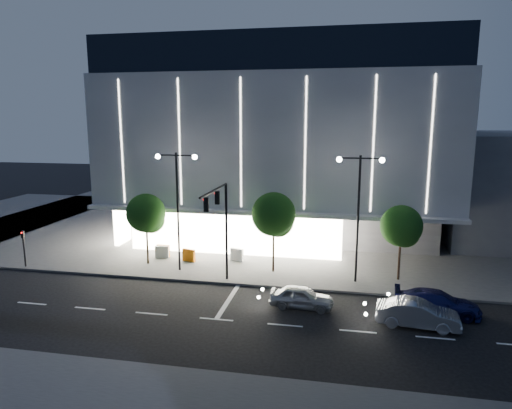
{
  "coord_description": "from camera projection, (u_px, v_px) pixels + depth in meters",
  "views": [
    {
      "loc": [
        8.95,
        -25.24,
        11.44
      ],
      "look_at": [
        2.48,
        8.04,
        5.0
      ],
      "focal_mm": 32.0,
      "sensor_mm": 36.0,
      "label": 1
    }
  ],
  "objects": [
    {
      "name": "tree_mid",
      "position": [
        274.0,
        217.0,
        33.37
      ],
      "size": [
        3.25,
        3.25,
        6.15
      ],
      "color": "black",
      "rests_on": "ground"
    },
    {
      "name": "barrier_a",
      "position": [
        163.0,
        251.0,
        37.64
      ],
      "size": [
        1.12,
        0.34,
        1.0
      ],
      "primitive_type": "cube",
      "rotation": [
        0.0,
        0.0,
        -0.09
      ],
      "color": "orange",
      "rests_on": "sidewalk_museum"
    },
    {
      "name": "car_lead",
      "position": [
        302.0,
        297.0,
        27.87
      ],
      "size": [
        4.0,
        1.81,
        1.33
      ],
      "primitive_type": "imported",
      "rotation": [
        0.0,
        0.0,
        1.51
      ],
      "color": "#9EA1A5",
      "rests_on": "ground"
    },
    {
      "name": "ground",
      "position": [
        192.0,
        306.0,
        28.16
      ],
      "size": [
        160.0,
        160.0,
        0.0
      ],
      "primitive_type": "plane",
      "color": "black",
      "rests_on": "ground"
    },
    {
      "name": "car_second",
      "position": [
        418.0,
        314.0,
        25.33
      ],
      "size": [
        4.64,
        2.05,
        1.48
      ],
      "primitive_type": "imported",
      "rotation": [
        0.0,
        0.0,
        1.46
      ],
      "color": "#B8B9C0",
      "rests_on": "ground"
    },
    {
      "name": "car_third",
      "position": [
        437.0,
        303.0,
        26.91
      ],
      "size": [
        5.06,
        2.44,
        1.42
      ],
      "primitive_type": "imported",
      "rotation": [
        0.0,
        0.0,
        1.48
      ],
      "color": "#161754",
      "rests_on": "ground"
    },
    {
      "name": "sidewalk_museum",
      "position": [
        306.0,
        223.0,
        50.35
      ],
      "size": [
        70.0,
        40.0,
        0.15
      ],
      "primitive_type": "cube",
      "color": "#474747",
      "rests_on": "ground"
    },
    {
      "name": "street_lamp_east",
      "position": [
        359.0,
        200.0,
        30.96
      ],
      "size": [
        3.16,
        0.36,
        9.0
      ],
      "color": "black",
      "rests_on": "ground"
    },
    {
      "name": "barrier_b",
      "position": [
        162.0,
        252.0,
        37.37
      ],
      "size": [
        1.13,
        0.43,
        1.0
      ],
      "primitive_type": "cube",
      "rotation": [
        0.0,
        0.0,
        0.17
      ],
      "color": "silver",
      "rests_on": "sidewalk_museum"
    },
    {
      "name": "traffic_mast",
      "position": [
        221.0,
        216.0,
        30.25
      ],
      "size": [
        0.33,
        5.89,
        7.07
      ],
      "color": "black",
      "rests_on": "ground"
    },
    {
      "name": "museum",
      "position": [
        287.0,
        139.0,
        47.38
      ],
      "size": [
        30.0,
        25.8,
        18.0
      ],
      "color": "#4C4C51",
      "rests_on": "ground"
    },
    {
      "name": "barrier_c",
      "position": [
        189.0,
        255.0,
        36.45
      ],
      "size": [
        1.13,
        0.53,
        1.0
      ],
      "primitive_type": "cube",
      "rotation": [
        0.0,
        0.0,
        -0.27
      ],
      "color": "orange",
      "rests_on": "sidewalk_museum"
    },
    {
      "name": "barrier_d",
      "position": [
        237.0,
        255.0,
        36.6
      ],
      "size": [
        1.12,
        0.56,
        1.0
      ],
      "primitive_type": "cube",
      "rotation": [
        0.0,
        0.0,
        -0.3
      ],
      "color": "white",
      "rests_on": "sidewalk_museum"
    },
    {
      "name": "tree_right",
      "position": [
        401.0,
        228.0,
        31.76
      ],
      "size": [
        2.91,
        2.91,
        5.51
      ],
      "color": "black",
      "rests_on": "ground"
    },
    {
      "name": "tree_left",
      "position": [
        146.0,
        215.0,
        35.29
      ],
      "size": [
        3.02,
        3.02,
        5.72
      ],
      "color": "black",
      "rests_on": "ground"
    },
    {
      "name": "ped_signal_far",
      "position": [
        24.0,
        245.0,
        34.95
      ],
      "size": [
        0.22,
        0.24,
        3.0
      ],
      "color": "black",
      "rests_on": "ground"
    },
    {
      "name": "street_lamp_west",
      "position": [
        177.0,
        194.0,
        33.39
      ],
      "size": [
        3.16,
        0.36,
        9.0
      ],
      "color": "black",
      "rests_on": "ground"
    }
  ]
}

